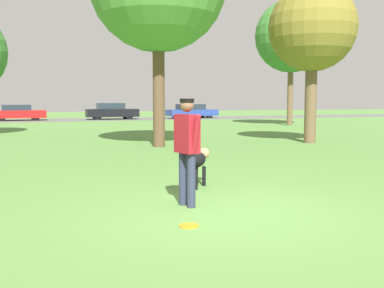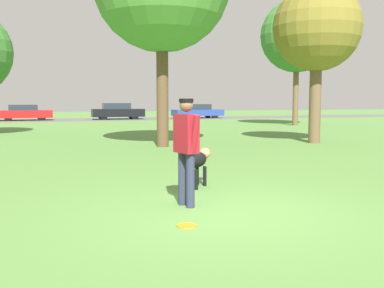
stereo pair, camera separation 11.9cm
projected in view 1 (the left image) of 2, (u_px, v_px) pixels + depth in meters
The scene contains 10 objects.
ground_plane at pixel (223, 212), 6.64m from camera, with size 120.00×120.00×0.00m, color #56843D.
far_road_strip at pixel (60, 120), 37.35m from camera, with size 120.00×6.00×0.01m.
person at pixel (187, 143), 6.91m from camera, with size 0.32×0.68×1.67m.
dog at pixel (197, 161), 8.51m from camera, with size 0.85×0.89×0.72m.
frisbee at pixel (189, 226), 5.87m from camera, with size 0.26×0.26×0.02m.
tree_far_right at pixel (291, 36), 29.06m from camera, with size 4.70×4.70×8.14m.
tree_near_right at pixel (312, 29), 17.00m from camera, with size 3.32×3.32×6.06m.
parked_car_red at pixel (18, 113), 36.15m from camera, with size 4.29×1.92×1.29m.
parked_car_black at pixel (112, 111), 38.49m from camera, with size 4.44×1.83×1.40m.
parked_car_blue at pixel (192, 111), 41.12m from camera, with size 4.65×2.03×1.29m.
Camera 1 is at (-2.69, -5.94, 1.65)m, focal length 42.00 mm.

